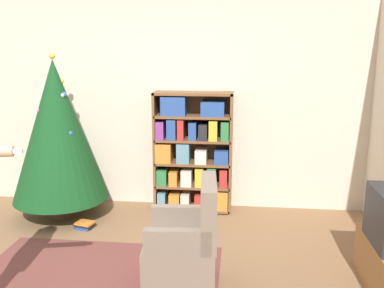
% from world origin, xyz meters
% --- Properties ---
extents(wall_back, '(8.00, 0.10, 2.60)m').
position_xyz_m(wall_back, '(0.00, 2.25, 1.30)').
color(wall_back, beige).
rests_on(wall_back, ground_plane).
extents(bookshelf, '(0.92, 0.31, 1.43)m').
position_xyz_m(bookshelf, '(0.34, 2.02, 0.71)').
color(bookshelf, brown).
rests_on(bookshelf, ground_plane).
extents(christmas_tree, '(1.07, 1.07, 1.87)m').
position_xyz_m(christmas_tree, '(-1.15, 1.66, 1.01)').
color(christmas_tree, '#4C3323').
rests_on(christmas_tree, ground_plane).
extents(armchair, '(0.61, 0.60, 0.92)m').
position_xyz_m(armchair, '(0.47, 0.28, 0.32)').
color(armchair, '#7A6B5B').
rests_on(armchair, ground_plane).
extents(book_pile_near_tree, '(0.23, 0.20, 0.08)m').
position_xyz_m(book_pile_near_tree, '(-0.76, 1.34, 0.04)').
color(book_pile_near_tree, '#284C93').
rests_on(book_pile_near_tree, ground_plane).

